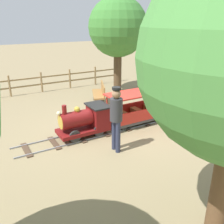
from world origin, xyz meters
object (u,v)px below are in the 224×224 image
at_px(locomotive, 86,120).
at_px(conductor_person, 116,114).
at_px(park_bench, 100,94).
at_px(passenger_car, 138,110).
at_px(oak_tree_far, 118,28).

distance_m(locomotive, conductor_person, 1.25).
bearing_deg(locomotive, park_bench, -35.80).
height_order(passenger_car, conductor_person, conductor_person).
distance_m(conductor_person, oak_tree_far, 5.72).
bearing_deg(passenger_car, conductor_person, 127.19).
relative_size(passenger_car, oak_tree_far, 0.50).
bearing_deg(passenger_car, park_bench, 4.37).
bearing_deg(conductor_person, oak_tree_far, -32.23).
distance_m(passenger_car, oak_tree_far, 4.41).
relative_size(locomotive, conductor_person, 0.89).
xyz_separation_m(passenger_car, conductor_person, (-1.12, 1.47, 0.53)).
height_order(conductor_person, oak_tree_far, oak_tree_far).
bearing_deg(locomotive, oak_tree_far, -42.38).
xyz_separation_m(conductor_person, oak_tree_far, (4.59, -2.90, 1.79)).
xyz_separation_m(locomotive, park_bench, (2.19, -1.58, -0.07)).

